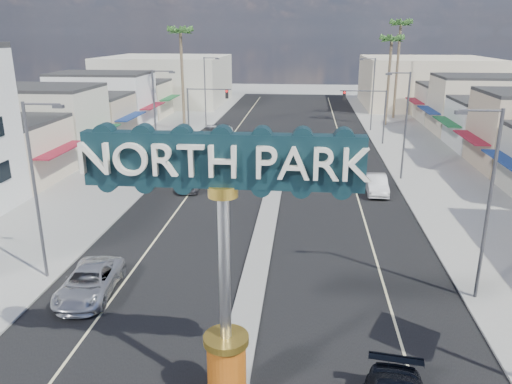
% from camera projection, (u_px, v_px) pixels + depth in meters
% --- Properties ---
extents(ground, '(160.00, 160.00, 0.00)m').
position_uv_depth(ground, '(277.00, 176.00, 43.55)').
color(ground, gray).
rests_on(ground, ground).
extents(road, '(20.00, 120.00, 0.01)m').
position_uv_depth(road, '(277.00, 176.00, 43.55)').
color(road, black).
rests_on(road, ground).
extents(median_island, '(1.30, 30.00, 0.16)m').
position_uv_depth(median_island, '(260.00, 252.00, 28.38)').
color(median_island, gray).
rests_on(median_island, ground).
extents(sidewalk_left, '(8.00, 120.00, 0.12)m').
position_uv_depth(sidewalk_left, '(122.00, 171.00, 44.86)').
color(sidewalk_left, gray).
rests_on(sidewalk_left, ground).
extents(sidewalk_right, '(8.00, 120.00, 0.12)m').
position_uv_depth(sidewalk_right, '(442.00, 180.00, 42.21)').
color(sidewalk_right, gray).
rests_on(sidewalk_right, ground).
extents(storefront_row_left, '(12.00, 42.00, 6.00)m').
position_uv_depth(storefront_row_left, '(75.00, 114.00, 57.22)').
color(storefront_row_left, beige).
rests_on(storefront_row_left, ground).
extents(storefront_row_right, '(12.00, 42.00, 6.00)m').
position_uv_depth(storefront_row_right, '(511.00, 121.00, 52.67)').
color(storefront_row_right, '#B7B29E').
rests_on(storefront_row_right, ground).
extents(backdrop_far_left, '(20.00, 20.00, 8.00)m').
position_uv_depth(backdrop_far_left, '(167.00, 80.00, 87.02)').
color(backdrop_far_left, '#B7B29E').
rests_on(backdrop_far_left, ground).
extents(backdrop_far_right, '(20.00, 20.00, 8.00)m').
position_uv_depth(backdrop_far_right, '(425.00, 82.00, 82.85)').
color(backdrop_far_right, beige).
rests_on(backdrop_far_right, ground).
extents(gateway_sign, '(8.20, 1.50, 9.15)m').
position_uv_depth(gateway_sign, '(224.00, 243.00, 15.20)').
color(gateway_sign, '#C1530E').
rests_on(gateway_sign, median_island).
extents(traffic_signal_left, '(5.09, 0.45, 6.00)m').
position_uv_depth(traffic_signal_left, '(204.00, 104.00, 56.36)').
color(traffic_signal_left, '#47474C').
rests_on(traffic_signal_left, ground).
extents(traffic_signal_right, '(5.09, 0.45, 6.00)m').
position_uv_depth(traffic_signal_right, '(368.00, 106.00, 54.62)').
color(traffic_signal_right, '#47474C').
rests_on(traffic_signal_right, ground).
extents(streetlight_l_near, '(2.03, 0.22, 9.00)m').
position_uv_depth(streetlight_l_near, '(37.00, 184.00, 24.05)').
color(streetlight_l_near, '#47474C').
rests_on(streetlight_l_near, ground).
extents(streetlight_l_mid, '(2.03, 0.22, 9.00)m').
position_uv_depth(streetlight_l_mid, '(157.00, 117.00, 42.99)').
color(streetlight_l_mid, '#47474C').
rests_on(streetlight_l_mid, ground).
extents(streetlight_l_far, '(2.03, 0.22, 9.00)m').
position_uv_depth(streetlight_l_far, '(206.00, 89.00, 63.82)').
color(streetlight_l_far, '#47474C').
rests_on(streetlight_l_far, ground).
extents(streetlight_r_near, '(2.03, 0.22, 9.00)m').
position_uv_depth(streetlight_r_near, '(486.00, 197.00, 22.07)').
color(streetlight_r_near, '#47474C').
rests_on(streetlight_r_near, ground).
extents(streetlight_r_mid, '(2.03, 0.22, 9.00)m').
position_uv_depth(streetlight_r_mid, '(404.00, 121.00, 41.01)').
color(streetlight_r_mid, '#47474C').
rests_on(streetlight_r_mid, ground).
extents(streetlight_r_far, '(2.03, 0.22, 9.00)m').
position_uv_depth(streetlight_r_far, '(372.00, 91.00, 61.84)').
color(streetlight_r_far, '#47474C').
rests_on(streetlight_r_far, ground).
extents(palm_left_far, '(2.60, 2.60, 13.10)m').
position_uv_depth(palm_left_far, '(180.00, 36.00, 60.20)').
color(palm_left_far, brown).
rests_on(palm_left_far, ground).
extents(palm_right_mid, '(2.60, 2.60, 12.10)m').
position_uv_depth(palm_right_mid, '(392.00, 43.00, 63.69)').
color(palm_right_mid, brown).
rests_on(palm_right_mid, ground).
extents(palm_right_far, '(2.60, 2.60, 14.10)m').
position_uv_depth(palm_right_far, '(401.00, 29.00, 68.63)').
color(palm_right_far, brown).
rests_on(palm_right_far, ground).
extents(suv_left, '(2.66, 5.13, 1.38)m').
position_uv_depth(suv_left, '(90.00, 282.00, 23.74)').
color(suv_left, silver).
rests_on(suv_left, ground).
extents(car_parked_left, '(1.79, 4.14, 1.39)m').
position_uv_depth(car_parked_left, '(192.00, 181.00, 39.81)').
color(car_parked_left, '#5B5A5F').
rests_on(car_parked_left, ground).
extents(car_parked_right, '(1.54, 4.36, 1.43)m').
position_uv_depth(car_parked_right, '(376.00, 184.00, 38.87)').
color(car_parked_right, silver).
rests_on(car_parked_right, ground).
extents(city_bus, '(3.63, 11.91, 3.27)m').
position_uv_depth(city_bus, '(205.00, 152.00, 45.37)').
color(city_bus, white).
rests_on(city_bus, ground).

